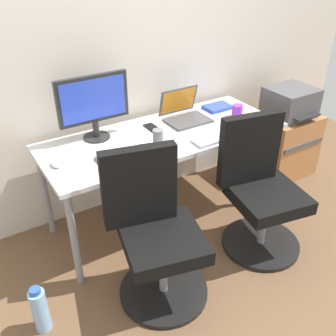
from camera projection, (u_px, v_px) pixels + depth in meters
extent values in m
plane|color=brown|center=(165.00, 215.00, 3.02)|extent=(5.28, 5.28, 0.00)
cube|color=silver|center=(132.00, 34.00, 2.64)|extent=(4.40, 0.04, 2.60)
cube|color=silver|center=(164.00, 136.00, 2.66)|extent=(1.70, 0.67, 0.03)
cylinder|color=gray|center=(74.00, 240.00, 2.28)|extent=(0.04, 0.04, 0.68)
cylinder|color=gray|center=(271.00, 166.00, 3.00)|extent=(0.04, 0.04, 0.68)
cylinder|color=gray|center=(46.00, 193.00, 2.69)|extent=(0.04, 0.04, 0.68)
cylinder|color=gray|center=(225.00, 138.00, 3.41)|extent=(0.04, 0.04, 0.68)
cylinder|color=black|center=(164.00, 290.00, 2.37)|extent=(0.54, 0.54, 0.03)
cylinder|color=gray|center=(163.00, 269.00, 2.27)|extent=(0.05, 0.05, 0.34)
cube|color=black|center=(163.00, 241.00, 2.16)|extent=(0.53, 0.53, 0.09)
cube|color=black|center=(139.00, 186.00, 2.12)|extent=(0.42, 0.17, 0.48)
cylinder|color=black|center=(260.00, 243.00, 2.73)|extent=(0.54, 0.54, 0.03)
cylinder|color=gray|center=(263.00, 223.00, 2.63)|extent=(0.05, 0.05, 0.34)
cube|color=black|center=(268.00, 197.00, 2.52)|extent=(0.51, 0.51, 0.09)
cube|color=black|center=(250.00, 149.00, 2.49)|extent=(0.43, 0.15, 0.48)
cube|color=#B77542|center=(283.00, 144.00, 3.45)|extent=(0.51, 0.43, 0.56)
cube|color=#4C4C4C|center=(304.00, 145.00, 3.25)|extent=(0.46, 0.01, 0.04)
cube|color=#515156|center=(290.00, 102.00, 3.24)|extent=(0.38, 0.34, 0.24)
cube|color=#262626|center=(308.00, 117.00, 3.13)|extent=(0.27, 0.06, 0.01)
cylinder|color=#8CBFF2|center=(40.00, 311.00, 2.09)|extent=(0.09, 0.09, 0.28)
cylinder|color=#2D59B2|center=(35.00, 291.00, 2.01)|extent=(0.06, 0.06, 0.03)
cylinder|color=#262626|center=(97.00, 137.00, 2.60)|extent=(0.18, 0.18, 0.01)
cylinder|color=#262626|center=(96.00, 129.00, 2.57)|extent=(0.04, 0.04, 0.11)
cube|color=#262626|center=(93.00, 99.00, 2.46)|extent=(0.48, 0.03, 0.31)
cube|color=blue|center=(94.00, 100.00, 2.45)|extent=(0.43, 0.00, 0.26)
cube|color=#4C4C51|center=(188.00, 121.00, 2.82)|extent=(0.31, 0.22, 0.02)
cube|color=#4C4C51|center=(178.00, 100.00, 2.86)|extent=(0.31, 0.06, 0.21)
cube|color=orange|center=(179.00, 101.00, 2.85)|extent=(0.28, 0.05, 0.17)
cube|color=#515156|center=(123.00, 155.00, 2.38)|extent=(0.34, 0.12, 0.02)
cube|color=#B7B7B7|center=(216.00, 138.00, 2.58)|extent=(0.34, 0.12, 0.02)
ellipsoid|color=#515156|center=(260.00, 121.00, 2.79)|extent=(0.06, 0.10, 0.03)
ellipsoid|color=silver|center=(56.00, 164.00, 2.28)|extent=(0.06, 0.10, 0.03)
cylinder|color=purple|center=(237.00, 111.00, 2.88)|extent=(0.08, 0.08, 0.09)
cylinder|color=slate|center=(158.00, 137.00, 2.49)|extent=(0.07, 0.07, 0.10)
cube|color=black|center=(152.00, 128.00, 2.72)|extent=(0.07, 0.14, 0.01)
cube|color=blue|center=(218.00, 107.00, 3.03)|extent=(0.21, 0.15, 0.03)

